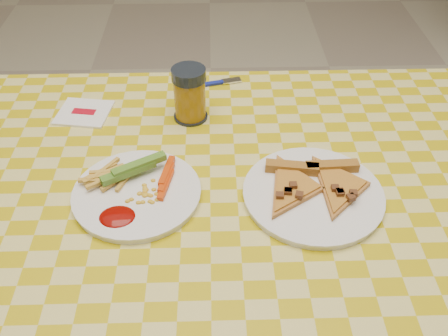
% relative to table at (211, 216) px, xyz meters
% --- Properties ---
extents(table, '(1.28, 0.88, 0.76)m').
position_rel_table_xyz_m(table, '(0.00, 0.00, 0.00)').
color(table, silver).
rests_on(table, ground).
extents(plate_left, '(0.26, 0.26, 0.01)m').
position_rel_table_xyz_m(plate_left, '(-0.14, -0.01, 0.08)').
color(plate_left, white).
rests_on(plate_left, table).
extents(plate_right, '(0.32, 0.32, 0.01)m').
position_rel_table_xyz_m(plate_right, '(0.19, -0.03, 0.08)').
color(plate_right, white).
rests_on(plate_right, table).
extents(fries_veggies, '(0.20, 0.18, 0.04)m').
position_rel_table_xyz_m(fries_veggies, '(-0.15, 0.00, 0.10)').
color(fries_veggies, gold).
rests_on(fries_veggies, plate_left).
extents(pizza_slices, '(0.23, 0.21, 0.02)m').
position_rel_table_xyz_m(pizza_slices, '(0.20, -0.01, 0.09)').
color(pizza_slices, '#B47F37').
rests_on(pizza_slices, plate_right).
extents(drink_glass, '(0.08, 0.08, 0.12)m').
position_rel_table_xyz_m(drink_glass, '(-0.04, 0.24, 0.13)').
color(drink_glass, black).
rests_on(drink_glass, table).
extents(napkin, '(0.13, 0.12, 0.01)m').
position_rel_table_xyz_m(napkin, '(-0.29, 0.26, 0.08)').
color(napkin, white).
rests_on(napkin, table).
extents(fork, '(0.15, 0.05, 0.01)m').
position_rel_table_xyz_m(fork, '(0.01, 0.38, 0.08)').
color(fork, navy).
rests_on(fork, table).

